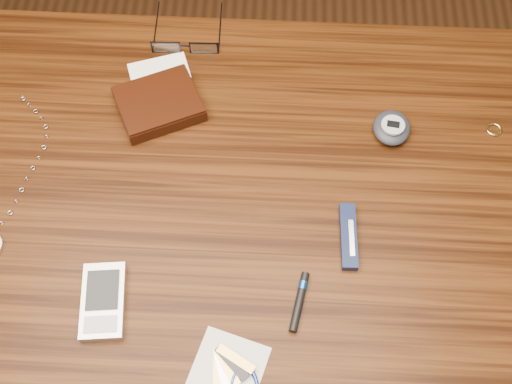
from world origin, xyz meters
TOP-DOWN VIEW (x-y plane):
  - ground at (0.00, 0.00)m, footprint 3.80×3.80m
  - desk at (0.00, 0.00)m, footprint 1.00×0.70m
  - wallet_and_card at (-0.11, 0.16)m, footprint 0.15×0.19m
  - eyeglasses at (-0.08, 0.28)m, footprint 0.11×0.12m
  - gold_ring at (0.41, 0.14)m, footprint 0.03×0.03m
  - pda_phone at (-0.15, -0.17)m, footprint 0.07×0.11m
  - pedometer at (0.25, 0.13)m, footprint 0.06×0.07m
  - notepad_keys at (0.03, -0.26)m, footprint 0.11×0.12m
  - pocket_knife at (0.18, -0.06)m, footprint 0.02×0.10m
  - black_blue_pen at (0.11, -0.15)m, footprint 0.03×0.08m

SIDE VIEW (x-z plane):
  - ground at x=0.00m, z-range 0.00..0.00m
  - desk at x=0.00m, z-range 0.27..1.02m
  - gold_ring at x=0.41m, z-range 0.75..0.75m
  - notepad_keys at x=0.03m, z-range 0.75..0.76m
  - black_blue_pen at x=0.11m, z-range 0.75..0.76m
  - pocket_knife at x=0.18m, z-range 0.75..0.76m
  - pda_phone at x=-0.15m, z-range 0.75..0.77m
  - eyeglasses at x=-0.08m, z-range 0.75..0.77m
  - pedometer at x=0.25m, z-range 0.75..0.78m
  - wallet_and_card at x=-0.11m, z-range 0.75..0.78m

